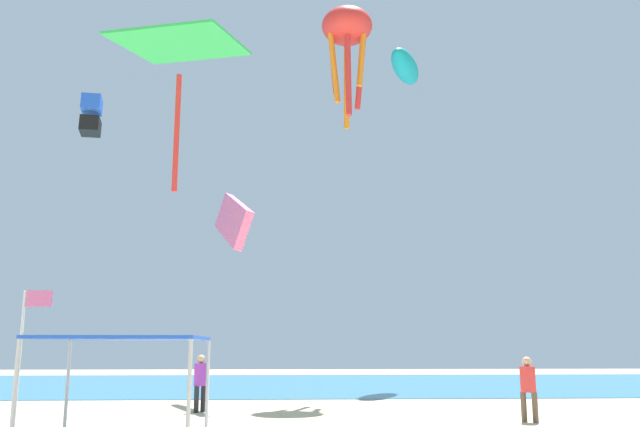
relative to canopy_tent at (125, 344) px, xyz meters
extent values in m
cube|color=teal|center=(4.08, 29.15, -2.17)|extent=(110.00, 25.81, 0.03)
cylinder|color=#B2B2B7|center=(-1.37, -1.32, -1.06)|extent=(0.07, 0.07, 2.25)
cylinder|color=#B2B2B7|center=(1.37, -1.32, -1.06)|extent=(0.07, 0.07, 2.25)
cylinder|color=#B2B2B7|center=(-1.37, 1.32, -1.06)|extent=(0.07, 0.07, 2.25)
cylinder|color=#B2B2B7|center=(1.37, 1.32, -1.06)|extent=(0.07, 0.07, 2.25)
cube|color=blue|center=(0.00, 0.00, 0.10)|extent=(2.81, 2.72, 0.06)
cylinder|color=black|center=(0.18, 11.01, -1.75)|extent=(0.17, 0.17, 0.86)
cylinder|color=black|center=(-0.01, 10.73, -1.75)|extent=(0.17, 0.17, 0.86)
cylinder|color=purple|center=(0.08, 10.87, -0.95)|extent=(0.45, 0.45, 0.75)
sphere|color=tan|center=(0.08, 10.87, -0.44)|extent=(0.28, 0.28, 0.28)
cylinder|color=brown|center=(9.88, 7.37, -1.76)|extent=(0.17, 0.17, 0.85)
cylinder|color=brown|center=(10.14, 7.16, -1.76)|extent=(0.17, 0.17, 0.85)
cylinder|color=red|center=(10.01, 7.26, -0.97)|extent=(0.44, 0.44, 0.74)
sphere|color=tan|center=(10.01, 7.26, -0.46)|extent=(0.28, 0.28, 0.28)
cylinder|color=silver|center=(-2.68, 2.20, -0.52)|extent=(0.06, 0.06, 3.32)
cube|color=pink|center=(-2.37, 2.20, 0.97)|extent=(0.55, 0.02, 0.35)
cube|color=blue|center=(-6.00, 16.94, 10.82)|extent=(0.94, 1.02, 0.85)
cube|color=black|center=(-6.00, 16.94, 9.79)|extent=(0.94, 1.02, 0.85)
cube|color=pink|center=(0.74, 14.55, 5.08)|extent=(2.00, 5.11, 3.22)
cube|color=white|center=(0.74, 14.55, 4.38)|extent=(1.22, 3.96, 1.78)
ellipsoid|color=teal|center=(9.95, 24.71, 16.43)|extent=(3.22, 4.93, 1.60)
cone|color=yellow|center=(9.95, 24.71, 17.16)|extent=(0.96, 0.91, 0.61)
ellipsoid|color=red|center=(5.69, 16.55, 14.81)|extent=(3.28, 3.28, 1.72)
cylinder|color=red|center=(5.08, 16.94, 12.96)|extent=(0.49, 0.41, 2.67)
cylinder|color=orange|center=(5.05, 16.22, 12.56)|extent=(0.57, 0.42, 3.46)
cylinder|color=red|center=(5.66, 15.83, 12.17)|extent=(0.28, 0.68, 4.24)
cylinder|color=orange|center=(6.31, 16.16, 12.96)|extent=(0.49, 0.41, 2.67)
cylinder|color=red|center=(6.34, 16.89, 12.56)|extent=(0.57, 0.42, 3.46)
cylinder|color=orange|center=(5.72, 17.28, 12.17)|extent=(0.28, 0.68, 4.24)
cube|color=green|center=(0.10, 3.96, 7.74)|extent=(3.61, 3.59, 0.52)
cylinder|color=red|center=(0.10, 3.96, 5.32)|extent=(0.17, 0.17, 3.11)
camera|label=1|loc=(2.89, -12.53, -0.08)|focal=37.64mm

